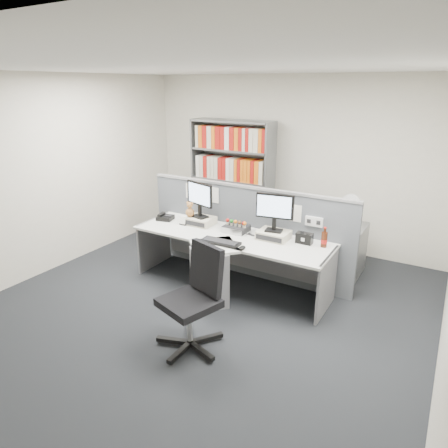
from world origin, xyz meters
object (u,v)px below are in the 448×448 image
Objects in this scene: desktop_pc at (236,229)px; speaker at (304,238)px; mouse at (242,248)px; shelving_unit at (232,182)px; monitor_left at (200,197)px; desk_fan at (351,206)px; cola_bottle at (324,240)px; desk at (222,260)px; desk_phone at (165,217)px; desk_calendar at (183,221)px; office_chair at (195,295)px; keyboard at (220,242)px; monitor_right at (275,209)px; filing_cabinet at (346,249)px.

speaker is at bearing 3.47° from desktop_pc.
mouse is 2.35m from shelving_unit.
monitor_left is at bearing 179.20° from desktop_pc.
shelving_unit is (-1.81, 1.42, 0.19)m from speaker.
shelving_unit reaches higher than desk_fan.
cola_bottle is at bearing 1.41° from speaker.
monitor_left is 1.52m from speaker.
desk is 10.31× the size of desk_phone.
office_chair reaches higher than desk_calendar.
monitor_right is at bearing 43.47° from keyboard.
keyboard is 1.97× the size of desk_phone.
shelving_unit reaches higher than speaker.
desk is 8.66× the size of desktop_pc.
office_chair is at bearing -67.13° from shelving_unit.
desk_fan is at bearing 40.34° from desktop_pc.
keyboard is 1.02m from speaker.
desktop_pc is 2.46× the size of desk_calendar.
keyboard is at bearing -128.25° from filing_cabinet.
office_chair is (1.23, -2.91, -0.41)m from shelving_unit.
desktop_pc is at bearing 4.56° from desk_phone.
keyboard is at bearing -17.97° from desk_phone.
mouse is (0.32, -0.04, 0.01)m from keyboard.
mouse is 0.45× the size of cola_bottle.
desk_phone is at bearing 136.82° from office_chair.
desk_calendar is at bearing -84.87° from shelving_unit.
monitor_right reaches higher than desk.
monitor_right is 0.45× the size of office_chair.
keyboard is 2.01× the size of cola_bottle.
cola_bottle reaches higher than desk_phone.
cola_bottle is 1.07m from filing_cabinet.
desk is 1.30× the size of shelving_unit.
desk_calendar is (-0.79, 0.33, 0.04)m from keyboard.
office_chair reaches higher than desktop_pc.
shelving_unit is (-0.14, 1.60, 0.20)m from desk_calendar.
desk_fan reaches higher than cola_bottle.
mouse is 1.76m from desk_fan.
desk_fan is (1.96, 1.16, 0.21)m from desk_calendar.
desk is 0.85m from desk_calendar.
monitor_right is at bearing -175.10° from cola_bottle.
desk_calendar is at bearing 162.12° from desk.
desktop_pc is 1.60m from desk_fan.
mouse is at bearing 88.56° from office_chair.
monitor_left is at bearing 142.48° from keyboard.
speaker is 0.43× the size of desk_fan.
shelving_unit is at bearing 112.87° from office_chair.
filing_cabinet is at bearing 25.70° from desk_phone.
shelving_unit reaches higher than cola_bottle.
monitor_right reaches higher than desk_phone.
shelving_unit is (-0.93, 1.93, 0.24)m from keyboard.
monitor_left is 1.51m from shelving_unit.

